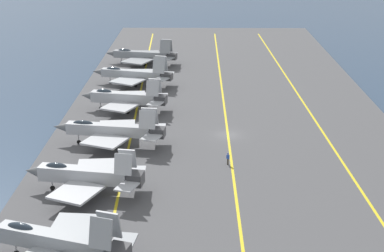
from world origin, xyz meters
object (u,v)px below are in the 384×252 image
parked_jet_third (111,130)px  parked_jet_fourth (125,98)px  parked_jet_sixth (142,55)px  parked_jet_second (85,175)px  parked_jet_nearest (56,241)px  parked_jet_fifth (134,74)px  crew_blue_vest (228,158)px

parked_jet_third → parked_jet_fourth: parked_jet_third is taller
parked_jet_fourth → parked_jet_sixth: parked_jet_fourth is taller
parked_jet_fourth → parked_jet_sixth: bearing=0.1°
parked_jet_second → parked_jet_third: (15.88, -0.94, 0.13)m
parked_jet_nearest → parked_jet_fourth: parked_jet_nearest is taller
parked_jet_fifth → parked_jet_sixth: size_ratio=1.00×
parked_jet_second → parked_jet_sixth: 66.58m
parked_jet_fourth → parked_jet_sixth: (34.24, 0.04, -0.25)m
parked_jet_fourth → parked_jet_second: bearing=178.1°
parked_jet_second → parked_jet_fifth: (48.96, -0.89, -0.08)m
parked_jet_nearest → parked_jet_fifth: size_ratio=0.95×
parked_jet_nearest → parked_jet_fifth: (64.89, -0.85, -0.27)m
parked_jet_second → parked_jet_fifth: bearing=-1.0°
parked_jet_second → crew_blue_vest: 20.32m
parked_jet_second → crew_blue_vest: size_ratio=8.71×
parked_jet_fifth → crew_blue_vest: parked_jet_fifth is taller
parked_jet_third → parked_jet_fourth: size_ratio=1.11×
parked_jet_fifth → parked_jet_sixth: 17.61m
crew_blue_vest → parked_jet_fifth: bearing=23.4°
parked_jet_nearest → parked_jet_fourth: (48.26, -1.03, -0.13)m
parked_jet_second → parked_jet_fourth: 32.35m
parked_jet_second → crew_blue_vest: (9.04, -18.14, -1.45)m
parked_jet_nearest → crew_blue_vest: size_ratio=9.22×
parked_jet_nearest → parked_jet_second: size_ratio=1.06×
parked_jet_nearest → crew_blue_vest: 30.88m
parked_jet_fifth → parked_jet_nearest: bearing=179.3°
parked_jet_nearest → crew_blue_vest: (24.97, -18.10, -1.64)m
parked_jet_nearest → parked_jet_fifth: 64.90m
parked_jet_second → parked_jet_fourth: (32.33, -1.06, 0.06)m
parked_jet_nearest → parked_jet_third: parked_jet_nearest is taller
parked_jet_sixth → crew_blue_vest: parked_jet_sixth is taller
parked_jet_second → parked_jet_sixth: bearing=-0.9°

